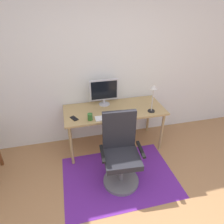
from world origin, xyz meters
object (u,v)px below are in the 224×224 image
Objects in this scene: computer_mouse at (131,113)px; coffee_cup at (90,117)px; desk at (114,113)px; keyboard at (110,117)px; monitor at (104,91)px; desk_lamp at (153,94)px; cell_phone at (74,118)px; office_chair at (121,156)px.

coffee_cup is at bearing -177.36° from computer_mouse.
keyboard is (-0.13, -0.24, 0.08)m from desk.
keyboard is 0.29m from coffee_cup.
keyboard is at bearing -91.36° from monitor.
keyboard is 4.13× the size of computer_mouse.
desk is 0.28m from keyboard.
monitor is 1.04× the size of desk_lamp.
desk is 11.34× the size of cell_phone.
desk_lamp is 1.03m from office_chair.
coffee_cup is (-0.29, 0.01, 0.04)m from keyboard.
office_chair is (-0.31, -0.55, -0.31)m from computer_mouse.
office_chair reaches higher than keyboard.
office_chair is (-0.64, -0.55, -0.60)m from desk_lamp.
desk_lamp reaches higher than keyboard.
desk_lamp is (0.66, -0.41, 0.06)m from monitor.
cell_phone is at bearing 176.73° from desk_lamp.
monitor reaches higher than cell_phone.
desk_lamp is at bearing 1.25° from coffee_cup.
office_chair is at bearing -58.95° from coffee_cup.
keyboard is 0.34m from computer_mouse.
cell_phone is (-0.52, -0.34, -0.24)m from monitor.
monitor is 1.09m from office_chair.
desk is at bearing 86.55° from office_chair.
office_chair is (0.02, -0.95, -0.54)m from monitor.
desk_lamp is at bearing 44.67° from office_chair.
coffee_cup is 0.25m from cell_phone.
cell_phone is at bearing 175.99° from computer_mouse.
computer_mouse is 0.86m from cell_phone.
computer_mouse reaches higher than keyboard.
desk_lamp is 0.42× the size of office_chair.
desk is at bearing -58.39° from monitor.
desk_lamp reaches higher than office_chair.
office_chair is (-0.10, -0.75, -0.23)m from desk.
cell_phone is (-0.85, 0.06, -0.01)m from computer_mouse.
desk_lamp is (0.54, -0.21, 0.37)m from desk.
cell_phone is (-0.22, 0.09, -0.05)m from coffee_cup.
desk is at bearing 136.42° from computer_mouse.
desk_lamp is at bearing -20.87° from desk.
monitor is 3.27× the size of cell_phone.
computer_mouse reaches higher than desk.
desk is at bearing 61.01° from keyboard.
coffee_cup reaches higher than computer_mouse.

